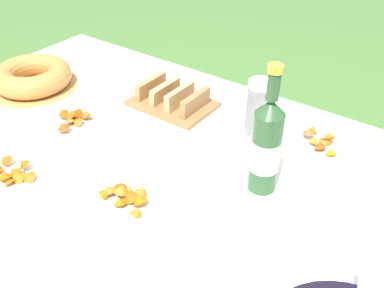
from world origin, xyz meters
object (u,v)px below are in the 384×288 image
bundt_cake (32,77)px  snack_plate_far (71,123)px  cup_stack (259,109)px  snack_plate_right (324,142)px  snack_plate_left (131,202)px  snack_plate_near (12,175)px  bread_board (173,99)px  cider_bottle_green (266,146)px

bundt_cake → snack_plate_far: bearing=-17.4°
cup_stack → snack_plate_right: bearing=20.0°
snack_plate_left → snack_plate_right: 0.57m
snack_plate_near → bread_board: size_ratio=0.76×
bread_board → snack_plate_right: bearing=8.9°
snack_plate_near → snack_plate_right: bearing=46.0°
snack_plate_near → snack_plate_right: 0.84m
snack_plate_right → snack_plate_far: 0.74m
snack_plate_far → snack_plate_near: bearing=-74.8°
cup_stack → snack_plate_left: size_ratio=0.76×
snack_plate_near → snack_plate_left: snack_plate_left is taller
snack_plate_far → bread_board: bearing=58.2°
cup_stack → snack_plate_right: size_ratio=0.79×
snack_plate_near → snack_plate_far: size_ratio=0.93×
cider_bottle_green → snack_plate_left: (-0.22, -0.24, -0.11)m
cup_stack → snack_plate_far: cup_stack is taller
snack_plate_near → bread_board: 0.54m
snack_plate_right → cider_bottle_green: bearing=-102.8°
cider_bottle_green → snack_plate_near: (-0.52, -0.34, -0.11)m
snack_plate_left → bread_board: size_ratio=0.89×
bread_board → snack_plate_far: bearing=-121.8°
bundt_cake → cider_bottle_green: cider_bottle_green is taller
snack_plate_far → bread_board: (0.17, 0.27, 0.01)m
snack_plate_far → snack_plate_left: bearing=-21.6°
bundt_cake → cider_bottle_green: 0.90m
snack_plate_near → snack_plate_right: size_ratio=0.89×
snack_plate_right → cup_stack: bearing=-160.0°
cider_bottle_green → bread_board: size_ratio=1.26×
cup_stack → cider_bottle_green: size_ratio=0.54×
snack_plate_left → snack_plate_far: size_ratio=1.10×
bundt_cake → snack_plate_left: bearing=-19.8°
cup_stack → snack_plate_right: cup_stack is taller
bundt_cake → snack_plate_near: bearing=-43.3°
bread_board → cider_bottle_green: bearing=-23.5°
snack_plate_right → snack_plate_left: bearing=-118.8°
bundt_cake → snack_plate_near: (0.37, -0.35, -0.03)m
cider_bottle_green → bread_board: cider_bottle_green is taller
bundt_cake → cup_stack: cup_stack is taller
snack_plate_near → snack_plate_left: 0.33m
bundt_cake → snack_plate_left: size_ratio=1.27×
cider_bottle_green → snack_plate_left: size_ratio=1.41×
bundt_cake → bread_board: size_ratio=1.14×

